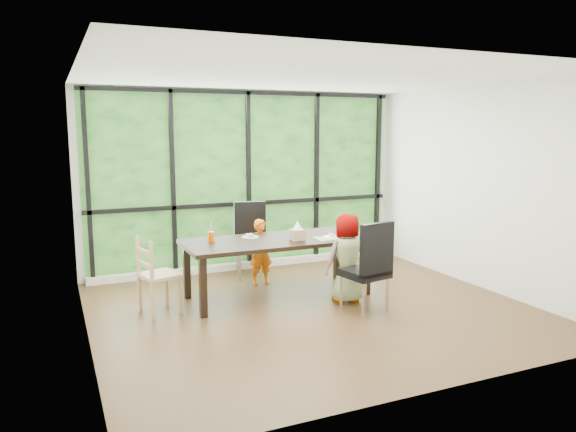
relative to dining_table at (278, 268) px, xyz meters
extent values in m
plane|color=black|center=(0.18, -0.64, -0.38)|extent=(5.00, 5.00, 0.00)
plane|color=silver|center=(0.18, 1.61, 0.98)|extent=(5.00, 0.00, 5.00)
cube|color=#134513|center=(0.18, 1.59, 0.98)|extent=(4.80, 0.02, 2.65)
cube|color=silver|center=(0.18, 1.51, -0.33)|extent=(4.80, 0.12, 0.10)
cube|color=black|center=(0.00, 0.00, 0.00)|extent=(2.39, 1.08, 0.75)
cube|color=black|center=(0.01, 0.99, 0.17)|extent=(0.56, 0.56, 1.08)
cube|color=black|center=(0.71, -0.94, 0.17)|extent=(0.54, 0.54, 1.08)
cube|color=tan|center=(-1.50, -0.03, 0.08)|extent=(0.49, 0.51, 0.90)
imported|color=#D56309|center=(0.00, 0.59, 0.08)|extent=(0.34, 0.23, 0.91)
imported|color=gray|center=(0.70, -0.55, 0.18)|extent=(0.55, 0.36, 1.11)
cube|color=tan|center=(0.62, -0.23, 0.38)|extent=(0.39, 0.28, 0.01)
cylinder|color=white|center=(-0.29, 0.21, 0.38)|extent=(0.22, 0.22, 0.01)
cylinder|color=white|center=(0.67, -0.20, 0.38)|extent=(0.23, 0.23, 0.01)
cylinder|color=#F65000|center=(-0.81, 0.18, 0.44)|extent=(0.08, 0.08, 0.12)
cylinder|color=green|center=(0.95, -0.30, 0.43)|extent=(0.07, 0.07, 0.11)
cube|color=tan|center=(0.20, -0.17, 0.44)|extent=(0.16, 0.16, 0.13)
cylinder|color=white|center=(-0.81, 0.18, 0.54)|extent=(0.01, 0.04, 0.20)
cylinder|color=pink|center=(0.95, -0.30, 0.53)|extent=(0.01, 0.04, 0.20)
cone|color=white|center=(0.20, -0.17, 0.56)|extent=(0.12, 0.12, 0.11)
camera|label=1|loc=(-2.59, -6.21, 1.74)|focal=33.92mm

